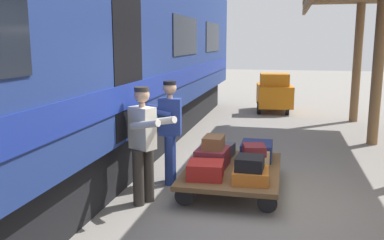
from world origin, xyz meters
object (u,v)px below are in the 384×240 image
suitcase_black_hardshell (250,163)px  suitcase_navy_fabric (257,151)px  luggage_cart (233,170)px  suitcase_brown_leather (214,142)px  porter_in_overalls (169,128)px  train_car (36,59)px  suitcase_slate_roller (218,151)px  suitcase_orange_carryall (251,175)px  baggage_tug (274,93)px  suitcase_red_plastic (205,170)px  suitcase_maroon_trunk (254,150)px  suitcase_burgundy_valise (212,157)px  porter_by_door (144,142)px  suitcase_tan_vintage (254,162)px

suitcase_black_hardshell → suitcase_navy_fabric: bearing=-90.8°
luggage_cart → suitcase_brown_leather: bearing=-1.9°
luggage_cart → suitcase_black_hardshell: 0.75m
suitcase_black_hardshell → suitcase_brown_leather: suitcase_brown_leather is taller
suitcase_navy_fabric → porter_in_overalls: porter_in_overalls is taller
train_car → suitcase_slate_roller: 3.32m
luggage_cart → suitcase_black_hardshell: suitcase_black_hardshell is taller
suitcase_orange_carryall → baggage_tug: 8.37m
suitcase_brown_leather → porter_in_overalls: porter_in_overalls is taller
suitcase_red_plastic → baggage_tug: (-0.73, -8.36, 0.16)m
suitcase_slate_roller → suitcase_maroon_trunk: bearing=138.8°
suitcase_navy_fabric → suitcase_burgundy_valise: (0.66, 0.59, 0.00)m
suitcase_slate_roller → suitcase_navy_fabric: suitcase_navy_fabric is taller
suitcase_orange_carryall → suitcase_black_hardshell: bearing=30.5°
suitcase_orange_carryall → suitcase_black_hardshell: 0.18m
porter_in_overalls → train_car: bearing=21.2°
suitcase_brown_leather → train_car: bearing=14.6°
suitcase_slate_roller → porter_by_door: (0.84, 1.50, 0.47)m
suitcase_slate_roller → suitcase_brown_leather: (-0.02, 0.58, 0.29)m
suitcase_brown_leather → porter_in_overalls: bearing=-3.4°
suitcase_brown_leather → baggage_tug: (-0.72, -7.76, -0.12)m
suitcase_slate_roller → porter_by_door: bearing=60.8°
suitcase_navy_fabric → suitcase_orange_carryall: bearing=90.0°
suitcase_tan_vintage → suitcase_burgundy_valise: (0.66, 0.00, 0.03)m
suitcase_red_plastic → baggage_tug: bearing=-95.0°
suitcase_maroon_trunk → porter_by_door: bearing=31.7°
suitcase_navy_fabric → porter_by_door: 2.16m
train_car → suitcase_brown_leather: size_ratio=45.05×
suitcase_slate_roller → suitcase_red_plastic: size_ratio=1.16×
suitcase_maroon_trunk → suitcase_black_hardshell: (0.01, 0.62, -0.04)m
suitcase_red_plastic → suitcase_maroon_trunk: 0.92m
luggage_cart → suitcase_orange_carryall: suitcase_orange_carryall is taller
luggage_cart → suitcase_burgundy_valise: suitcase_burgundy_valise is taller
suitcase_orange_carryall → suitcase_tan_vintage: bearing=-90.0°
suitcase_orange_carryall → suitcase_brown_leather: bearing=-43.0°
baggage_tug → suitcase_tan_vintage: bearing=89.5°
suitcase_orange_carryall → suitcase_burgundy_valise: (0.66, -0.59, 0.06)m
suitcase_tan_vintage → suitcase_orange_carryall: suitcase_tan_vintage is taller
suitcase_burgundy_valise → porter_by_door: 1.31m
train_car → suitcase_black_hardshell: bearing=-178.8°
suitcase_navy_fabric → baggage_tug: bearing=-90.6°
train_car → suitcase_slate_roller: train_car is taller
train_car → luggage_cart: size_ratio=9.33×
train_car → suitcase_orange_carryall: bearing=-178.6°
suitcase_maroon_trunk → porter_by_door: (1.50, 0.92, 0.27)m
train_car → suitcase_black_hardshell: (-3.26, -0.07, -1.45)m
suitcase_orange_carryall → suitcase_navy_fabric: bearing=-90.0°
suitcase_navy_fabric → baggage_tug: 7.18m
luggage_cart → suitcase_burgundy_valise: (0.33, 0.00, 0.20)m
luggage_cart → suitcase_brown_leather: suitcase_brown_leather is taller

